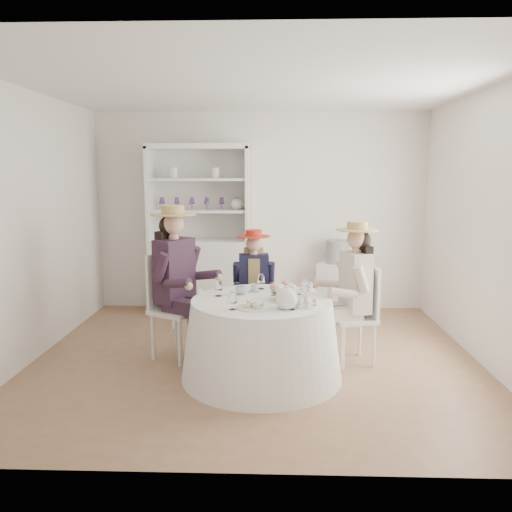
{
  "coord_description": "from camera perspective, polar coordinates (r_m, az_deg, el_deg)",
  "views": [
    {
      "loc": [
        0.16,
        -4.88,
        1.87
      ],
      "look_at": [
        0.0,
        0.1,
        1.05
      ],
      "focal_mm": 35.0,
      "sensor_mm": 36.0,
      "label": 1
    }
  ],
  "objects": [
    {
      "name": "cupcake_stand",
      "position": [
        4.35,
        5.82,
        -4.79
      ],
      "size": [
        0.21,
        0.21,
        0.2
      ],
      "rotation": [
        0.0,
        0.0,
        0.0
      ],
      "color": "white",
      "rests_on": "tea_table"
    },
    {
      "name": "side_table",
      "position": [
        6.86,
        9.2,
        -3.62
      ],
      "size": [
        0.58,
        0.58,
        0.69
      ],
      "primitive_type": "cube",
      "rotation": [
        0.0,
        0.0,
        -0.42
      ],
      "color": "silver",
      "rests_on": "ground"
    },
    {
      "name": "guest_right",
      "position": [
        4.99,
        11.04,
        -3.21
      ],
      "size": [
        0.57,
        0.54,
        1.42
      ],
      "rotation": [
        0.0,
        0.0,
        -1.31
      ],
      "color": "silver",
      "rests_on": "ground"
    },
    {
      "name": "sandwich_plate",
      "position": [
        4.27,
        -0.32,
        -5.79
      ],
      "size": [
        0.27,
        0.27,
        0.06
      ],
      "rotation": [
        0.0,
        0.0,
        0.34
      ],
      "color": "white",
      "rests_on": "tea_table"
    },
    {
      "name": "teacup_a",
      "position": [
        4.73,
        -1.83,
        -4.03
      ],
      "size": [
        0.12,
        0.12,
        0.07
      ],
      "primitive_type": "imported",
      "rotation": [
        0.0,
        0.0,
        -0.32
      ],
      "color": "white",
      "rests_on": "tea_table"
    },
    {
      "name": "hutch",
      "position": [
        6.79,
        -6.35,
        0.24
      ],
      "size": [
        1.45,
        0.8,
        2.25
      ],
      "rotation": [
        0.0,
        0.0,
        0.24
      ],
      "color": "silver",
      "rests_on": "ground"
    },
    {
      "name": "stemware_set",
      "position": [
        4.55,
        0.65,
        -4.07
      ],
      "size": [
        0.89,
        0.85,
        0.15
      ],
      "color": "white",
      "rests_on": "tea_table"
    },
    {
      "name": "spare_chair",
      "position": [
        6.18,
        -8.1,
        -3.88
      ],
      "size": [
        0.36,
        0.36,
        0.87
      ],
      "rotation": [
        0.0,
        0.0,
        3.13
      ],
      "color": "silver",
      "rests_on": "ground"
    },
    {
      "name": "tea_table",
      "position": [
        4.68,
        0.64,
        -9.41
      ],
      "size": [
        1.49,
        1.49,
        0.74
      ],
      "rotation": [
        0.0,
        0.0,
        0.42
      ],
      "color": "white",
      "rests_on": "ground"
    },
    {
      "name": "wall_front",
      "position": [
        2.93,
        -1.35,
        -0.91
      ],
      "size": [
        4.5,
        0.0,
        4.5
      ],
      "primitive_type": "plane",
      "rotation": [
        -1.57,
        0.0,
        0.0
      ],
      "color": "white",
      "rests_on": "ground"
    },
    {
      "name": "ground",
      "position": [
        5.23,
        -0.04,
        -11.6
      ],
      "size": [
        4.5,
        4.5,
        0.0
      ],
      "primitive_type": "plane",
      "color": "brown",
      "rests_on": "ground"
    },
    {
      "name": "guest_left",
      "position": [
        5.06,
        -9.06,
        -2.02
      ],
      "size": [
        0.67,
        0.62,
        1.57
      ],
      "rotation": [
        0.0,
        0.0,
        1.04
      ],
      "color": "silver",
      "rests_on": "ground"
    },
    {
      "name": "hatbox",
      "position": [
        6.77,
        9.31,
        0.49
      ],
      "size": [
        0.4,
        0.4,
        0.31
      ],
      "primitive_type": "cylinder",
      "rotation": [
        0.0,
        0.0,
        -0.37
      ],
      "color": "black",
      "rests_on": "side_table"
    },
    {
      "name": "teacup_c",
      "position": [
        4.68,
        3.89,
        -4.29
      ],
      "size": [
        0.1,
        0.1,
        0.06
      ],
      "primitive_type": "imported",
      "rotation": [
        0.0,
        0.0,
        -0.39
      ],
      "color": "white",
      "rests_on": "tea_table"
    },
    {
      "name": "flower_bowl",
      "position": [
        4.57,
        3.07,
        -4.64
      ],
      "size": [
        0.26,
        0.26,
        0.05
      ],
      "primitive_type": "imported",
      "rotation": [
        0.0,
        0.0,
        0.22
      ],
      "color": "white",
      "rests_on": "tea_table"
    },
    {
      "name": "wall_left",
      "position": [
        5.47,
        -24.35,
        3.06
      ],
      "size": [
        0.0,
        4.5,
        4.5
      ],
      "primitive_type": "plane",
      "rotation": [
        1.57,
        0.0,
        1.57
      ],
      "color": "white",
      "rests_on": "ground"
    },
    {
      "name": "guest_mid",
      "position": [
        5.52,
        -0.25,
        -2.7
      ],
      "size": [
        0.46,
        0.48,
        1.27
      ],
      "rotation": [
        0.0,
        0.0,
        0.07
      ],
      "color": "silver",
      "rests_on": "ground"
    },
    {
      "name": "flower_arrangement",
      "position": [
        4.54,
        3.33,
        -3.83
      ],
      "size": [
        0.21,
        0.21,
        0.08
      ],
      "rotation": [
        0.0,
        0.0,
        -0.28
      ],
      "color": "pink",
      "rests_on": "tea_table"
    },
    {
      "name": "wall_back",
      "position": [
        6.9,
        0.52,
        5.04
      ],
      "size": [
        4.5,
        0.0,
        4.5
      ],
      "primitive_type": "plane",
      "rotation": [
        1.57,
        0.0,
        0.0
      ],
      "color": "white",
      "rests_on": "ground"
    },
    {
      "name": "ceiling",
      "position": [
        4.95,
        -0.04,
        18.99
      ],
      "size": [
        4.5,
        4.5,
        0.0
      ],
      "primitive_type": "plane",
      "rotation": [
        3.14,
        0.0,
        0.0
      ],
      "color": "white",
      "rests_on": "wall_back"
    },
    {
      "name": "table_teapot",
      "position": [
        4.25,
        3.54,
        -4.88
      ],
      "size": [
        0.28,
        0.2,
        0.21
      ],
      "rotation": [
        0.0,
        0.0,
        0.06
      ],
      "color": "white",
      "rests_on": "tea_table"
    },
    {
      "name": "wall_right",
      "position": [
        5.33,
        24.93,
        2.88
      ],
      "size": [
        0.0,
        4.5,
        4.5
      ],
      "primitive_type": "plane",
      "rotation": [
        1.57,
        0.0,
        -1.57
      ],
      "color": "white",
      "rests_on": "ground"
    },
    {
      "name": "teacup_b",
      "position": [
        4.84,
        -0.19,
        -3.73
      ],
      "size": [
        0.09,
        0.09,
        0.07
      ],
      "primitive_type": "imported",
      "rotation": [
        0.0,
        0.0,
        -0.17
      ],
      "color": "white",
      "rests_on": "tea_table"
    }
  ]
}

